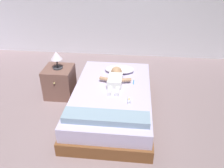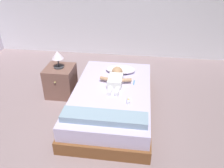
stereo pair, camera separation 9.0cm
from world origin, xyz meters
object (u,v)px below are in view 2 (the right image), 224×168
Objects in this scene: pillow at (121,69)px; lamp at (58,56)px; bed at (112,101)px; nightstand at (61,81)px; baby at (116,78)px; toothbrush at (134,82)px; baby_bottle at (128,101)px.

pillow is 1.68× the size of lamp.
bed is 1.03m from nightstand.
baby is at bearing -8.82° from nightstand.
pillow is at bearing 12.03° from lamp.
bed is 6.80× the size of lamp.
pillow is 0.42m from toothbrush.
bed is 14.06× the size of toothbrush.
baby is 2.25× the size of lamp.
baby is at bearing -172.12° from toothbrush.
lamp reaches higher than baby.
baby_bottle reaches higher than bed.
nightstand is 0.47m from lamp.
pillow is 0.96× the size of nightstand.
toothbrush is 0.48× the size of lamp.
pillow is at bearing 127.28° from toothbrush.
baby reaches higher than nightstand.
nightstand is (-0.96, 0.38, 0.07)m from bed.
baby is 0.58m from baby_bottle.
bed is 0.66m from pillow.
baby is 1.04m from lamp.
baby_bottle is (1.23, -0.68, 0.16)m from nightstand.
toothbrush is at bearing 7.88° from baby.
baby_bottle is (0.24, -0.53, -0.05)m from baby.
lamp is (-1.28, 0.11, 0.33)m from toothbrush.
toothbrush is at bearing 39.87° from bed.
lamp is (-1.03, -0.22, 0.28)m from pillow.
toothbrush is 0.28× the size of nightstand.
baby_bottle is at bearing -77.31° from pillow.
pillow is at bearing 84.12° from baby.
baby is (-0.04, -0.37, 0.02)m from pillow.
nightstand reaches higher than bed.
toothbrush is (0.32, 0.27, 0.21)m from bed.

